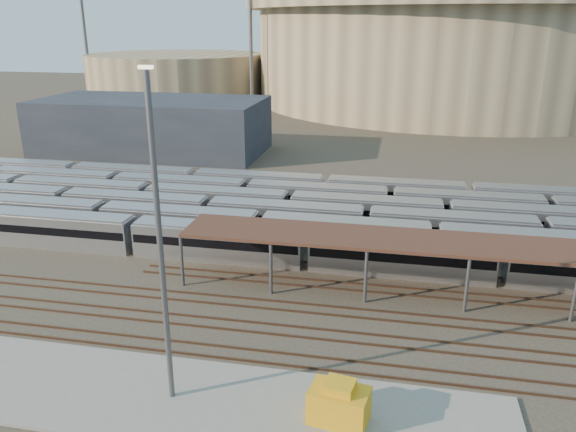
# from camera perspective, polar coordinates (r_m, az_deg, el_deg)

# --- Properties ---
(ground) EXTENTS (420.00, 420.00, 0.00)m
(ground) POSITION_cam_1_polar(r_m,az_deg,el_deg) (51.27, -2.68, -8.44)
(ground) COLOR #383026
(ground) RESTS_ON ground
(apron) EXTENTS (50.00, 9.00, 0.20)m
(apron) POSITION_cam_1_polar(r_m,az_deg,el_deg) (40.82, -15.19, -17.02)
(apron) COLOR gray
(apron) RESTS_ON ground
(subway_trains) EXTENTS (128.37, 23.90, 3.60)m
(subway_trains) POSITION_cam_1_polar(r_m,az_deg,el_deg) (67.22, 1.04, 0.12)
(subway_trains) COLOR silver
(subway_trains) RESTS_ON ground
(inspection_shed) EXTENTS (60.30, 6.00, 5.30)m
(inspection_shed) POSITION_cam_1_polar(r_m,az_deg,el_deg) (52.66, 22.34, -3.22)
(inspection_shed) COLOR #535257
(inspection_shed) RESTS_ON ground
(empty_tracks) EXTENTS (170.00, 9.62, 0.18)m
(empty_tracks) POSITION_cam_1_polar(r_m,az_deg,el_deg) (47.00, -4.17, -11.11)
(empty_tracks) COLOR #4C3323
(empty_tracks) RESTS_ON ground
(stadium) EXTENTS (124.00, 124.00, 32.50)m
(stadium) POSITION_cam_1_polar(r_m,az_deg,el_deg) (184.66, 16.29, 16.21)
(stadium) COLOR tan
(stadium) RESTS_ON ground
(secondary_arena) EXTENTS (56.00, 56.00, 14.00)m
(secondary_arena) POSITION_cam_1_polar(r_m,az_deg,el_deg) (188.78, -11.18, 13.75)
(secondary_arena) COLOR tan
(secondary_arena) RESTS_ON ground
(service_building) EXTENTS (42.00, 20.00, 10.00)m
(service_building) POSITION_cam_1_polar(r_m,az_deg,el_deg) (110.89, -13.64, 8.92)
(service_building) COLOR #1E232D
(service_building) RESTS_ON ground
(floodlight_0) EXTENTS (4.00, 1.00, 38.40)m
(floodlight_0) POSITION_cam_1_polar(r_m,az_deg,el_deg) (159.47, -3.82, 18.04)
(floodlight_0) COLOR #535257
(floodlight_0) RESTS_ON ground
(floodlight_1) EXTENTS (4.00, 1.00, 38.40)m
(floodlight_1) POSITION_cam_1_polar(r_m,az_deg,el_deg) (190.20, -19.96, 17.18)
(floodlight_1) COLOR #535257
(floodlight_1) RESTS_ON ground
(floodlight_3) EXTENTS (4.00, 1.00, 38.40)m
(floodlight_3) POSITION_cam_1_polar(r_m,az_deg,el_deg) (205.14, 5.71, 18.24)
(floodlight_3) COLOR #535257
(floodlight_3) RESTS_ON ground
(yard_light_pole) EXTENTS (0.81, 0.36, 21.31)m
(yard_light_pole) POSITION_cam_1_polar(r_m,az_deg,el_deg) (34.70, -12.85, -3.01)
(yard_light_pole) COLOR #535257
(yard_light_pole) RESTS_ON apron
(yellow_equipment) EXTENTS (3.95, 2.85, 2.26)m
(yellow_equipment) POSITION_cam_1_polar(r_m,az_deg,el_deg) (36.68, 5.19, -18.61)
(yellow_equipment) COLOR orange
(yellow_equipment) RESTS_ON apron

